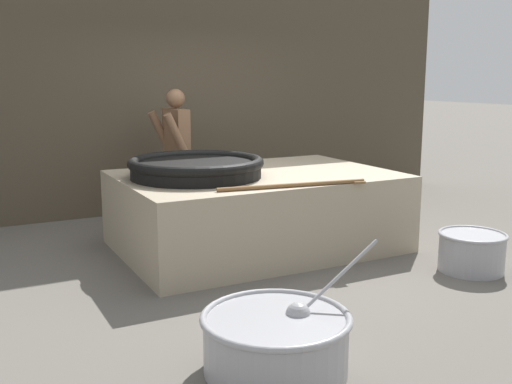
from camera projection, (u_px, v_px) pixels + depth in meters
name	position (u px, v px, depth m)	size (l,w,h in m)	color
ground_plane	(256.00, 247.00, 6.54)	(60.00, 60.00, 0.00)	#666059
back_wall	(177.00, 51.00, 8.16)	(8.78, 0.24, 4.35)	#4C4233
hearth_platform	(256.00, 210.00, 6.46)	(2.85, 1.97, 0.81)	tan
giant_wok_near	(196.00, 167.00, 6.11)	(1.39, 1.39, 0.21)	black
stirring_paddle	(299.00, 185.00, 5.60)	(1.48, 0.28, 0.04)	brown
cook	(176.00, 151.00, 7.49)	(0.40, 0.62, 1.68)	brown
prep_bowl_vegetables	(276.00, 339.00, 3.76)	(1.24, 0.96, 0.77)	#9E9EA3
prep_bowl_meat	(472.00, 250.00, 5.69)	(0.64, 0.64, 0.37)	#9E9EA3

